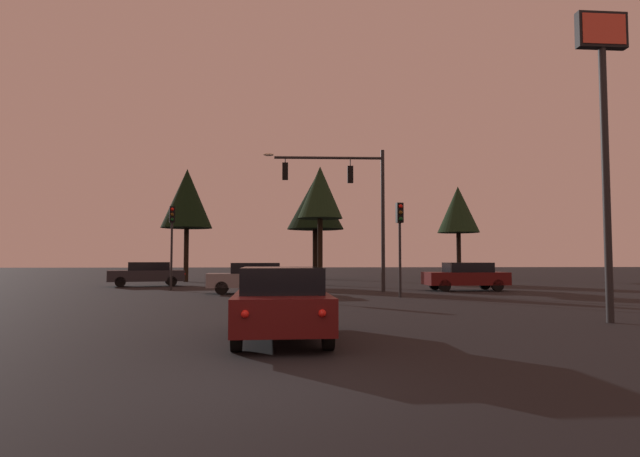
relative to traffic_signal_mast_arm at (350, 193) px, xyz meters
name	(u,v)px	position (x,y,z in m)	size (l,w,h in m)	color
ground_plane	(278,288)	(-3.81, 3.78, -5.20)	(168.00, 168.00, 0.00)	black
traffic_signal_mast_arm	(350,193)	(0.00, 0.00, 0.00)	(6.41, 0.49, 7.50)	#232326
traffic_light_corner_left	(400,230)	(1.68, -4.30, -2.20)	(0.33, 0.37, 4.23)	#232326
traffic_light_corner_right	(172,231)	(-9.63, 2.01, -1.95)	(0.35, 0.38, 4.61)	#232326
car_nearside_lane	(281,301)	(-3.64, -16.42, -4.40)	(1.98, 4.60, 1.52)	#4C0F0F
car_crossing_left	(253,277)	(-5.02, -1.09, -4.40)	(4.53, 1.98, 1.52)	gray
car_crossing_right	(466,276)	(6.37, 0.50, -4.40)	(4.50, 1.98, 1.52)	#4C0F0F
car_far_lane	(147,274)	(-12.07, 6.67, -4.40)	(4.88, 2.88, 1.52)	#232328
store_sign_illuminated	(603,98)	(5.12, -14.11, 0.88)	(1.40, 0.28, 8.47)	#232326
tree_behind_sign	(315,204)	(-0.65, 18.18, 1.33)	(4.91, 4.91, 8.83)	black
tree_left_far	(320,193)	(-1.04, 7.43, 0.89)	(3.00, 3.00, 7.91)	black
tree_center_horizon	(187,199)	(-10.81, 13.41, 1.12)	(3.86, 3.86, 8.62)	black
tree_right_cluster	(458,210)	(12.29, 18.98, 0.94)	(3.73, 3.73, 8.28)	black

